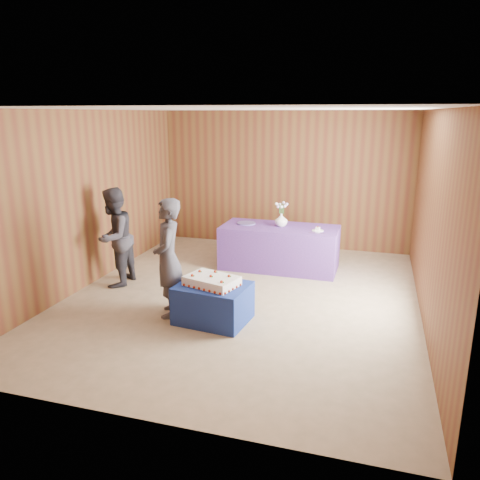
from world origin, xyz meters
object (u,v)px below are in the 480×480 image
at_px(serving_table, 279,247).
at_px(guest_right, 114,237).
at_px(cake_table, 213,303).
at_px(guest_left, 168,258).
at_px(sheet_cake, 212,281).
at_px(vase, 281,220).

bearing_deg(serving_table, guest_right, -145.65).
bearing_deg(serving_table, cake_table, -98.52).
bearing_deg(guest_right, cake_table, 64.39).
bearing_deg(serving_table, guest_left, -112.74).
relative_size(cake_table, guest_left, 0.56).
bearing_deg(sheet_cake, guest_left, -167.58).
distance_m(sheet_cake, guest_left, 0.67).
relative_size(cake_table, vase, 4.00).
height_order(sheet_cake, guest_left, guest_left).
xyz_separation_m(sheet_cake, guest_right, (-1.92, 0.85, 0.22)).
bearing_deg(sheet_cake, cake_table, 72.23).
distance_m(serving_table, vase, 0.49).
relative_size(serving_table, vase, 8.89).
bearing_deg(guest_right, vase, 122.17).
bearing_deg(vase, cake_table, -99.30).
height_order(cake_table, vase, vase).
xyz_separation_m(cake_table, guest_right, (-1.93, 0.84, 0.53)).
relative_size(guest_left, guest_right, 1.03).
bearing_deg(cake_table, vase, 87.13).
relative_size(cake_table, guest_right, 0.58).
xyz_separation_m(serving_table, vase, (0.01, 0.03, 0.49)).
height_order(serving_table, sheet_cake, serving_table).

